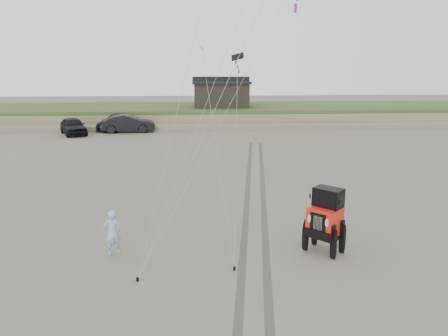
{
  "coord_description": "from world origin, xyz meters",
  "views": [
    {
      "loc": [
        -0.99,
        -12.98,
        6.41
      ],
      "look_at": [
        0.08,
        3.0,
        2.6
      ],
      "focal_mm": 35.0,
      "sensor_mm": 36.0,
      "label": 1
    }
  ],
  "objects": [
    {
      "name": "ground",
      "position": [
        0.0,
        0.0,
        0.0
      ],
      "size": [
        160.0,
        160.0,
        0.0
      ],
      "primitive_type": "plane",
      "color": "#6B6054",
      "rests_on": "ground"
    },
    {
      "name": "tire_tracks",
      "position": [
        2.0,
        8.0,
        0.0
      ],
      "size": [
        5.22,
        29.74,
        0.01
      ],
      "color": "#4C443D",
      "rests_on": "ground"
    },
    {
      "name": "truck_c",
      "position": [
        -8.72,
        31.5,
        0.78
      ],
      "size": [
        4.38,
        5.78,
        1.56
      ],
      "primitive_type": "imported",
      "rotation": [
        0.0,
        0.0,
        -0.47
      ],
      "color": "black",
      "rests_on": "ground"
    },
    {
      "name": "truck_a",
      "position": [
        -12.36,
        28.48,
        0.8
      ],
      "size": [
        3.71,
        5.07,
        1.6
      ],
      "primitive_type": "imported",
      "rotation": [
        0.0,
        0.0,
        0.44
      ],
      "color": "black",
      "rests_on": "ground"
    },
    {
      "name": "truck_b",
      "position": [
        -7.43,
        29.54,
        0.84
      ],
      "size": [
        5.18,
        2.08,
        1.67
      ],
      "primitive_type": "imported",
      "rotation": [
        0.0,
        0.0,
        1.63
      ],
      "color": "black",
      "rests_on": "ground"
    },
    {
      "name": "dune_ridge",
      "position": [
        0.0,
        37.5,
        0.82
      ],
      "size": [
        160.0,
        14.25,
        1.73
      ],
      "color": "#7A6B54",
      "rests_on": "ground"
    },
    {
      "name": "stake_aux",
      "position": [
        0.2,
        -0.22,
        0.06
      ],
      "size": [
        0.08,
        0.08,
        0.12
      ],
      "primitive_type": "cylinder",
      "color": "black",
      "rests_on": "ground"
    },
    {
      "name": "man",
      "position": [
        -3.87,
        1.27,
        0.8
      ],
      "size": [
        0.68,
        0.56,
        1.6
      ],
      "primitive_type": "imported",
      "rotation": [
        0.0,
        0.0,
        3.49
      ],
      "color": "#89A5D4",
      "rests_on": "ground"
    },
    {
      "name": "stake_main",
      "position": [
        -2.8,
        -0.75,
        0.06
      ],
      "size": [
        0.08,
        0.08,
        0.12
      ],
      "primitive_type": "cylinder",
      "color": "black",
      "rests_on": "ground"
    },
    {
      "name": "cabin",
      "position": [
        2.0,
        37.0,
        3.24
      ],
      "size": [
        6.4,
        5.4,
        3.35
      ],
      "color": "black",
      "rests_on": "dune_ridge"
    },
    {
      "name": "jeep",
      "position": [
        3.44,
        0.99,
        0.91
      ],
      "size": [
        4.95,
        4.98,
        1.83
      ],
      "primitive_type": null,
      "rotation": [
        0.0,
        0.0,
        -0.78
      ],
      "color": "red",
      "rests_on": "ground"
    }
  ]
}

